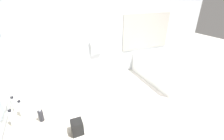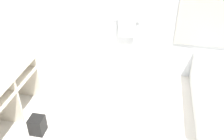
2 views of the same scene
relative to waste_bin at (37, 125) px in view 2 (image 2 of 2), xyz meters
name	(u,v)px [view 2 (image 2 of 2)]	position (x,y,z in m)	size (l,w,h in m)	color
wall_back_with_blinds	(148,7)	(1.39, 1.96, 1.21)	(7.40, 0.13, 2.70)	silver
vanity_counter	(1,88)	(-0.56, 0.16, 0.49)	(0.59, 1.37, 0.87)	beige
waste_bin	(37,125)	(0.00, 0.00, 0.00)	(0.21, 0.21, 0.27)	black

